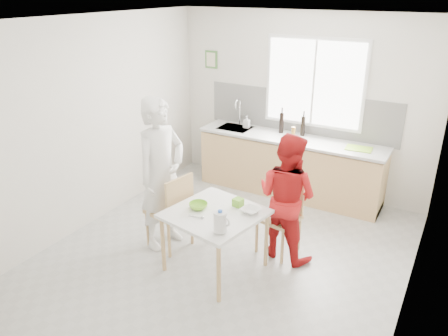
% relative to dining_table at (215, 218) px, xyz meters
% --- Properties ---
extents(ground, '(4.50, 4.50, 0.00)m').
position_rel_dining_table_xyz_m(ground, '(-0.02, 0.30, -0.65)').
color(ground, '#B7B7B2').
rests_on(ground, ground).
extents(room_shell, '(4.50, 4.50, 4.50)m').
position_rel_dining_table_xyz_m(room_shell, '(-0.02, 0.30, 1.00)').
color(room_shell, silver).
rests_on(room_shell, ground).
extents(window, '(1.50, 0.06, 1.30)m').
position_rel_dining_table_xyz_m(window, '(0.18, 2.53, 1.05)').
color(window, white).
rests_on(window, room_shell).
extents(backsplash, '(3.00, 0.02, 0.65)m').
position_rel_dining_table_xyz_m(backsplash, '(-0.02, 2.54, 0.58)').
color(backsplash, white).
rests_on(backsplash, room_shell).
extents(picture_frame, '(0.22, 0.03, 0.28)m').
position_rel_dining_table_xyz_m(picture_frame, '(-1.57, 2.54, 1.25)').
color(picture_frame, '#49813A').
rests_on(picture_frame, room_shell).
extents(kitchen_counter, '(2.84, 0.64, 1.37)m').
position_rel_dining_table_xyz_m(kitchen_counter, '(-0.02, 2.25, -0.23)').
color(kitchen_counter, tan).
rests_on(kitchen_counter, ground).
extents(dining_table, '(1.10, 1.10, 0.72)m').
position_rel_dining_table_xyz_m(dining_table, '(0.00, 0.00, 0.00)').
color(dining_table, white).
rests_on(dining_table, ground).
extents(chair_left, '(0.53, 0.53, 0.97)m').
position_rel_dining_table_xyz_m(chair_left, '(-0.66, 0.13, -0.11)').
color(chair_left, tan).
rests_on(chair_left, ground).
extents(chair_far, '(0.50, 0.50, 0.93)m').
position_rel_dining_table_xyz_m(chair_far, '(0.50, 0.74, -0.14)').
color(chair_far, tan).
rests_on(chair_far, ground).
extents(person_white, '(0.57, 0.75, 1.87)m').
position_rel_dining_table_xyz_m(person_white, '(-0.83, 0.16, 0.29)').
color(person_white, white).
rests_on(person_white, ground).
extents(person_red, '(0.84, 0.71, 1.53)m').
position_rel_dining_table_xyz_m(person_red, '(0.57, 0.66, 0.12)').
color(person_red, red).
rests_on(person_red, ground).
extents(bowl_green, '(0.24, 0.24, 0.06)m').
position_rel_dining_table_xyz_m(bowl_green, '(-0.21, -0.01, 0.11)').
color(bowl_green, '#84D130').
rests_on(bowl_green, dining_table).
extents(bowl_white, '(0.23, 0.23, 0.05)m').
position_rel_dining_table_xyz_m(bowl_white, '(0.34, 0.19, 0.10)').
color(bowl_white, white).
rests_on(bowl_white, dining_table).
extents(milk_jug, '(0.18, 0.13, 0.23)m').
position_rel_dining_table_xyz_m(milk_jug, '(0.27, -0.33, 0.20)').
color(milk_jug, white).
rests_on(milk_jug, dining_table).
extents(green_box, '(0.12, 0.12, 0.09)m').
position_rel_dining_table_xyz_m(green_box, '(0.15, 0.26, 0.12)').
color(green_box, '#6DB82A').
rests_on(green_box, dining_table).
extents(spoon, '(0.16, 0.04, 0.01)m').
position_rel_dining_table_xyz_m(spoon, '(-0.12, -0.20, 0.08)').
color(spoon, '#A5A5AA').
rests_on(spoon, dining_table).
extents(cutting_board, '(0.37, 0.28, 0.01)m').
position_rel_dining_table_xyz_m(cutting_board, '(0.99, 2.24, 0.28)').
color(cutting_board, '#9BDA32').
rests_on(cutting_board, kitchen_counter).
extents(wine_bottle_a, '(0.07, 0.07, 0.32)m').
position_rel_dining_table_xyz_m(wine_bottle_a, '(-0.23, 2.38, 0.43)').
color(wine_bottle_a, black).
rests_on(wine_bottle_a, kitchen_counter).
extents(wine_bottle_b, '(0.07, 0.07, 0.30)m').
position_rel_dining_table_xyz_m(wine_bottle_b, '(0.10, 2.42, 0.42)').
color(wine_bottle_b, black).
rests_on(wine_bottle_b, kitchen_counter).
extents(jar_amber, '(0.06, 0.06, 0.16)m').
position_rel_dining_table_xyz_m(jar_amber, '(0.01, 2.26, 0.35)').
color(jar_amber, '#91621F').
rests_on(jar_amber, kitchen_counter).
extents(soap_bottle, '(0.09, 0.09, 0.19)m').
position_rel_dining_table_xyz_m(soap_bottle, '(-0.81, 2.35, 0.37)').
color(soap_bottle, '#999999').
rests_on(soap_bottle, kitchen_counter).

